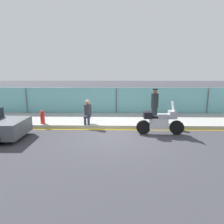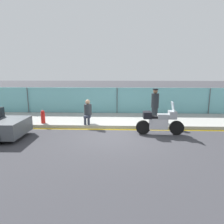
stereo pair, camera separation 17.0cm
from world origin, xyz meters
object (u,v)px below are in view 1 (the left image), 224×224
fire_hydrant (42,117)px  officer_standing (155,105)px  motorcycle (160,121)px  person_seated_on_curb (88,111)px

fire_hydrant → officer_standing: bearing=6.1°
motorcycle → fire_hydrant: bearing=169.3°
motorcycle → person_seated_on_curb: (-3.47, 1.26, 0.24)m
officer_standing → fire_hydrant: (-5.92, -0.64, -0.57)m
officer_standing → person_seated_on_curb: (-3.56, -0.58, -0.22)m
officer_standing → fire_hydrant: bearing=-173.9°
motorcycle → fire_hydrant: motorcycle is taller
person_seated_on_curb → fire_hydrant: bearing=-178.8°
person_seated_on_curb → fire_hydrant: person_seated_on_curb is taller
person_seated_on_curb → fire_hydrant: size_ratio=1.82×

